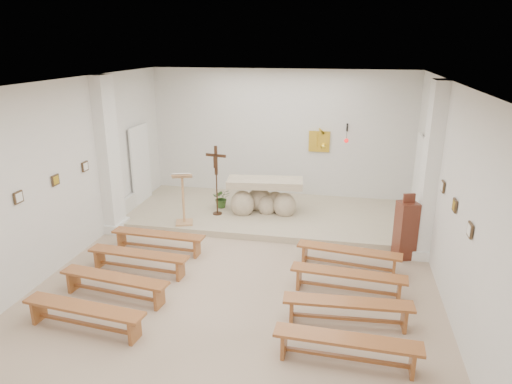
% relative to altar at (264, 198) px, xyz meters
% --- Properties ---
extents(ground, '(7.00, 10.00, 0.00)m').
position_rel_altar_xyz_m(ground, '(0.14, -3.40, -0.51)').
color(ground, '#C3A78D').
rests_on(ground, ground).
extents(wall_left, '(0.02, 10.00, 3.50)m').
position_rel_altar_xyz_m(wall_left, '(-3.35, -3.40, 1.24)').
color(wall_left, silver).
rests_on(wall_left, ground).
extents(wall_right, '(0.02, 10.00, 3.50)m').
position_rel_altar_xyz_m(wall_right, '(3.63, -3.40, 1.24)').
color(wall_right, silver).
rests_on(wall_right, ground).
extents(wall_back, '(7.00, 0.02, 3.50)m').
position_rel_altar_xyz_m(wall_back, '(0.14, 1.59, 1.24)').
color(wall_back, silver).
rests_on(wall_back, ground).
extents(ceiling, '(7.00, 10.00, 0.02)m').
position_rel_altar_xyz_m(ceiling, '(0.14, -3.40, 2.98)').
color(ceiling, silver).
rests_on(ceiling, wall_back).
extents(sanctuary_platform, '(6.98, 3.00, 0.15)m').
position_rel_altar_xyz_m(sanctuary_platform, '(0.14, 0.10, -0.43)').
color(sanctuary_platform, tan).
rests_on(sanctuary_platform, ground).
extents(pilaster_left, '(0.26, 0.55, 3.50)m').
position_rel_altar_xyz_m(pilaster_left, '(-3.23, -1.40, 1.24)').
color(pilaster_left, white).
rests_on(pilaster_left, ground).
extents(pilaster_right, '(0.26, 0.55, 3.50)m').
position_rel_altar_xyz_m(pilaster_right, '(3.51, -1.40, 1.24)').
color(pilaster_right, white).
rests_on(pilaster_right, ground).
extents(gold_wall_relief, '(0.55, 0.04, 0.55)m').
position_rel_altar_xyz_m(gold_wall_relief, '(1.19, 1.56, 1.14)').
color(gold_wall_relief, yellow).
rests_on(gold_wall_relief, wall_back).
extents(sanctuary_lamp, '(0.11, 0.36, 0.44)m').
position_rel_altar_xyz_m(sanctuary_lamp, '(1.89, 1.31, 1.30)').
color(sanctuary_lamp, black).
rests_on(sanctuary_lamp, wall_back).
extents(station_frame_left_front, '(0.03, 0.20, 0.20)m').
position_rel_altar_xyz_m(station_frame_left_front, '(-3.33, -4.20, 1.21)').
color(station_frame_left_front, '#402F1C').
rests_on(station_frame_left_front, wall_left).
extents(station_frame_left_mid, '(0.03, 0.20, 0.20)m').
position_rel_altar_xyz_m(station_frame_left_mid, '(-3.33, -3.20, 1.21)').
color(station_frame_left_mid, '#402F1C').
rests_on(station_frame_left_mid, wall_left).
extents(station_frame_left_rear, '(0.03, 0.20, 0.20)m').
position_rel_altar_xyz_m(station_frame_left_rear, '(-3.33, -2.20, 1.21)').
color(station_frame_left_rear, '#402F1C').
rests_on(station_frame_left_rear, wall_left).
extents(station_frame_right_front, '(0.03, 0.20, 0.20)m').
position_rel_altar_xyz_m(station_frame_right_front, '(3.61, -4.20, 1.21)').
color(station_frame_right_front, '#402F1C').
rests_on(station_frame_right_front, wall_right).
extents(station_frame_right_mid, '(0.03, 0.20, 0.20)m').
position_rel_altar_xyz_m(station_frame_right_mid, '(3.61, -3.20, 1.21)').
color(station_frame_right_mid, '#402F1C').
rests_on(station_frame_right_mid, wall_right).
extents(station_frame_right_rear, '(0.03, 0.20, 0.20)m').
position_rel_altar_xyz_m(station_frame_right_rear, '(3.61, -2.20, 1.21)').
color(station_frame_right_rear, '#402F1C').
rests_on(station_frame_right_rear, wall_right).
extents(radiator_left, '(0.10, 0.85, 0.52)m').
position_rel_altar_xyz_m(radiator_left, '(-3.29, -0.70, -0.24)').
color(radiator_left, silver).
rests_on(radiator_left, ground).
extents(radiator_right, '(0.10, 0.85, 0.52)m').
position_rel_altar_xyz_m(radiator_right, '(3.57, -0.70, -0.24)').
color(radiator_right, silver).
rests_on(radiator_right, ground).
extents(altar, '(1.87, 0.90, 0.93)m').
position_rel_altar_xyz_m(altar, '(0.00, 0.00, 0.00)').
color(altar, beige).
rests_on(altar, sanctuary_platform).
extents(lectern, '(0.54, 0.49, 1.26)m').
position_rel_altar_xyz_m(lectern, '(-1.67, -1.10, 0.26)').
color(lectern, tan).
rests_on(lectern, sanctuary_platform).
extents(crucifix_stand, '(0.51, 0.22, 1.70)m').
position_rel_altar_xyz_m(crucifix_stand, '(-1.09, -0.35, 0.62)').
color(crucifix_stand, '#372111').
rests_on(crucifix_stand, sanctuary_platform).
extents(potted_plant, '(0.55, 0.51, 0.49)m').
position_rel_altar_xyz_m(potted_plant, '(-1.11, 0.14, -0.11)').
color(potted_plant, '#335723').
rests_on(potted_plant, sanctuary_platform).
extents(donation_pedestal, '(0.46, 0.46, 1.36)m').
position_rel_altar_xyz_m(donation_pedestal, '(3.15, -1.58, 0.09)').
color(donation_pedestal, '#602A1B').
rests_on(donation_pedestal, ground).
extents(bench_left_front, '(1.97, 0.41, 0.41)m').
position_rel_altar_xyz_m(bench_left_front, '(-1.79, -2.31, -0.20)').
color(bench_left_front, '#9B5E2D').
rests_on(bench_left_front, ground).
extents(bench_right_front, '(1.98, 0.58, 0.41)m').
position_rel_altar_xyz_m(bench_right_front, '(2.06, -2.31, -0.20)').
color(bench_right_front, '#9B5E2D').
rests_on(bench_right_front, ground).
extents(bench_left_second, '(1.98, 0.46, 0.41)m').
position_rel_altar_xyz_m(bench_left_second, '(-1.79, -3.24, -0.20)').
color(bench_left_second, '#9B5E2D').
rests_on(bench_left_second, ground).
extents(bench_right_second, '(1.98, 0.46, 0.41)m').
position_rel_altar_xyz_m(bench_right_second, '(2.06, -3.24, -0.20)').
color(bench_right_second, '#9B5E2D').
rests_on(bench_right_second, ground).
extents(bench_left_third, '(1.98, 0.56, 0.41)m').
position_rel_altar_xyz_m(bench_left_third, '(-1.79, -4.17, -0.20)').
color(bench_left_third, '#9B5E2D').
rests_on(bench_left_third, ground).
extents(bench_right_third, '(1.98, 0.43, 0.41)m').
position_rel_altar_xyz_m(bench_right_third, '(2.06, -4.17, -0.20)').
color(bench_right_third, '#9B5E2D').
rests_on(bench_right_third, ground).
extents(bench_left_fourth, '(1.98, 0.51, 0.41)m').
position_rel_altar_xyz_m(bench_left_fourth, '(-1.79, -5.09, -0.20)').
color(bench_left_fourth, '#9B5E2D').
rests_on(bench_left_fourth, ground).
extents(bench_right_fourth, '(1.97, 0.38, 0.41)m').
position_rel_altar_xyz_m(bench_right_fourth, '(2.06, -5.09, -0.20)').
color(bench_right_fourth, '#9B5E2D').
rests_on(bench_right_fourth, ground).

